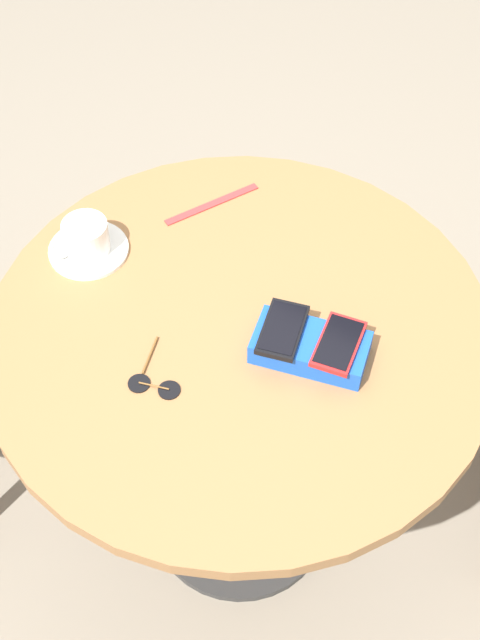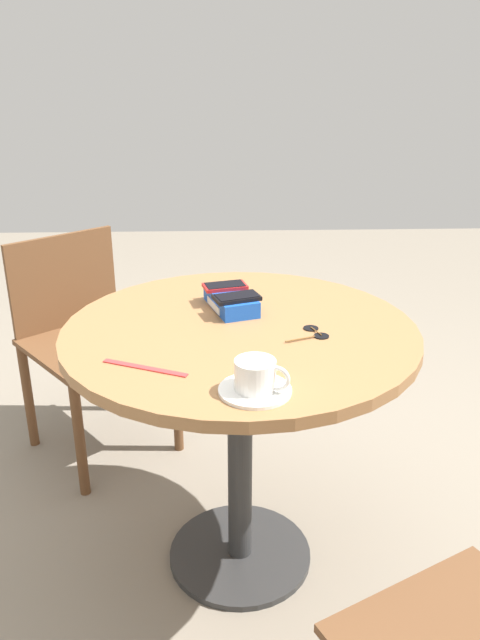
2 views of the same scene
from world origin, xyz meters
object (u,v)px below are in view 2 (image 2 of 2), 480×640
coffee_cup (256,374)px  chair_far_side (88,338)px  phone_red (225,286)px  saucer (255,390)px  sunglasses (314,333)px  round_table (240,374)px  lanyard_strap (145,368)px  phone_black (237,297)px  phone_box (231,301)px

coffee_cup → chair_far_side: coffee_cup is taller
coffee_cup → phone_red: bearing=-173.9°
saucer → sunglasses: saucer is taller
sunglasses → saucer: bearing=-29.5°
round_table → lanyard_strap: (0.23, -0.22, 0.14)m
coffee_cup → sunglasses: size_ratio=1.00×
coffee_cup → lanyard_strap: bearing=-115.9°
round_table → lanyard_strap: size_ratio=4.41×
phone_black → saucer: size_ratio=0.89×
lanyard_strap → sunglasses: size_ratio=1.83×
round_table → saucer: bearing=3.0°
phone_black → lanyard_strap: bearing=-34.6°
lanyard_strap → chair_far_side: chair_far_side is taller
coffee_cup → saucer: bearing=-112.2°
sunglasses → lanyard_strap: bearing=-66.2°
phone_red → lanyard_strap: 0.45m
coffee_cup → lanyard_strap: size_ratio=0.55×
phone_box → lanyard_strap: phone_box is taller
phone_black → saucer: (0.43, 0.02, -0.05)m
lanyard_strap → phone_red: bearing=155.5°
chair_far_side → lanyard_strap: bearing=19.9°
sunglasses → chair_far_side: chair_far_side is taller
sunglasses → phone_red: bearing=-135.9°
phone_red → chair_far_side: phone_red is taller
phone_box → lanyard_strap: bearing=-29.0°
phone_box → coffee_cup: size_ratio=1.91×
round_table → chair_far_side: bearing=-140.5°
phone_box → chair_far_side: size_ratio=0.27×
phone_red → coffee_cup: 0.53m
saucer → chair_far_side: bearing=-150.8°
phone_box → coffee_cup: bearing=4.9°
phone_red → coffee_cup: bearing=6.1°
phone_box → phone_red: size_ratio=1.65×
phone_red → sunglasses: phone_red is taller
phone_box → saucer: phone_box is taller
lanyard_strap → sunglasses: sunglasses is taller
saucer → lanyard_strap: bearing=-115.9°
round_table → coffee_cup: size_ratio=8.06×
lanyard_strap → chair_far_side: bearing=-160.1°
phone_box → saucer: (0.48, 0.04, -0.02)m
phone_black → chair_far_side: phone_black is taller
phone_red → sunglasses: (0.23, 0.22, -0.05)m
phone_box → phone_black: (0.05, 0.01, 0.03)m
phone_box → chair_far_side: bearing=-135.0°
phone_red → saucer: bearing=5.9°
phone_black → sunglasses: size_ratio=1.20×
lanyard_strap → sunglasses: (-0.18, 0.41, 0.00)m
phone_box → phone_red: 0.05m
saucer → sunglasses: (-0.30, 0.17, -0.00)m
round_table → phone_red: size_ratio=6.95×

